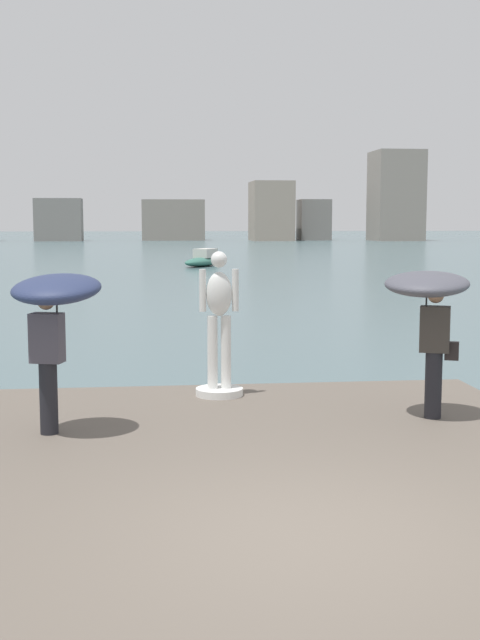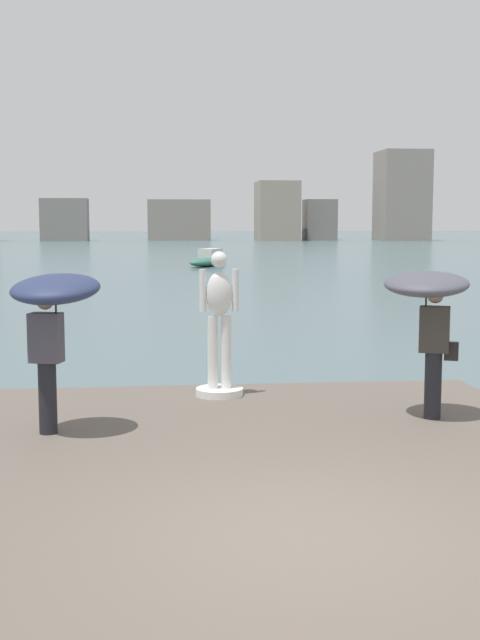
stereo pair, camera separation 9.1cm
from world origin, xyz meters
The scene contains 7 objects.
ground_plane centered at (0.00, 40.00, 0.00)m, with size 400.00×400.00×0.00m, color #4C666B.
pier centered at (0.00, 1.66, 0.20)m, with size 7.43×9.32×0.40m, color #60564C.
statue_white_figure centered at (-0.29, 5.51, 1.33)m, with size 0.70×0.70×2.14m.
onlooker_left centered at (-2.45, 3.52, 1.97)m, with size 1.34×1.36×2.00m.
onlooker_right centered at (2.31, 3.84, 1.96)m, with size 1.43×1.45×1.98m.
boat_mid centered at (2.43, 48.28, 0.42)m, with size 3.52×4.95×1.15m.
distant_skyline centered at (5.97, 119.23, 4.88)m, with size 79.14×13.39×13.49m.
Camera 2 is at (-1.25, -6.55, 2.98)m, focal length 46.47 mm.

